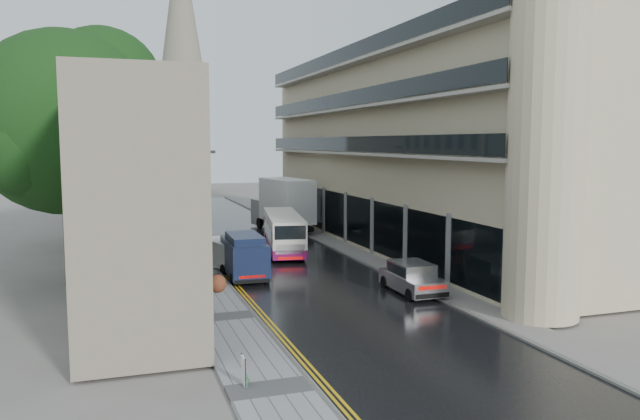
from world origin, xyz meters
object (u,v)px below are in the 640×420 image
cream_bus (272,239)px  estate_sign (244,371)px  navy_van (233,261)px  lamp_post_near (203,216)px  lamp_post_far (181,190)px  pedestrian (193,264)px  white_lorry (279,208)px  tree_far (82,161)px  white_van (224,259)px  silver_hatchback (410,285)px  tree_near (65,155)px

cream_bus → estate_sign: cream_bus is taller
navy_van → lamp_post_near: (-1.35, 1.11, 2.33)m
lamp_post_far → pedestrian: bearing=-80.8°
white_lorry → estate_sign: (-9.20, -30.49, -1.72)m
lamp_post_near → cream_bus: bearing=37.0°
cream_bus → pedestrian: 7.31m
tree_far → white_van: tree_far is taller
pedestrian → lamp_post_far: lamp_post_far is taller
estate_sign → tree_far: bearing=100.0°
cream_bus → white_van: cream_bus is taller
navy_van → pedestrian: (-1.84, 2.14, -0.41)m
cream_bus → white_lorry: 10.22m
silver_hatchback → lamp_post_far: 27.64m
pedestrian → tree_far: bearing=-66.9°
tree_near → cream_bus: 13.84m
pedestrian → lamp_post_near: bearing=114.5°
navy_van → lamp_post_far: bearing=93.3°
silver_hatchback → white_van: bearing=130.3°
white_lorry → pedestrian: size_ratio=5.64×
cream_bus → navy_van: (-3.84, -6.71, -0.03)m
tree_far → silver_hatchback: 27.34m
tree_far → estate_sign: (5.60, -29.94, -5.66)m
cream_bus → white_van: (-3.84, -3.94, -0.41)m
tree_far → silver_hatchback: tree_far is taller
tree_near → estate_sign: (5.90, -16.94, -6.38)m
white_lorry → lamp_post_far: lamp_post_far is taller
cream_bus → estate_sign: 21.69m
white_lorry → cream_bus: bearing=-115.3°
silver_hatchback → lamp_post_far: bearing=107.4°
silver_hatchback → white_van: (-7.39, 8.93, 0.10)m
white_lorry → silver_hatchback: white_lorry is taller
white_lorry → pedestrian: white_lorry is taller
navy_van → white_lorry: bearing=69.1°
silver_hatchback → pedestrian: size_ratio=2.78×
white_lorry → navy_van: white_lorry is taller
tree_near → estate_sign: bearing=-70.8°
cream_bus → white_van: size_ratio=2.42×
lamp_post_near → tree_near: bearing=155.5°
tree_far → white_van: 16.18m
tree_far → lamp_post_near: size_ratio=1.78×
tree_near → navy_van: size_ratio=2.78×
pedestrian → estate_sign: size_ratio=1.71×
white_lorry → lamp_post_far: 8.41m
tree_far → silver_hatchback: size_ratio=2.93×
tree_near → tree_far: 13.02m
lamp_post_near → estate_sign: bearing=-103.7°
lamp_post_near → navy_van: bearing=-49.3°
white_van → silver_hatchback: bearing=-64.0°
white_van → tree_near: bearing=165.8°
cream_bus → estate_sign: (-6.14, -20.79, -0.76)m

